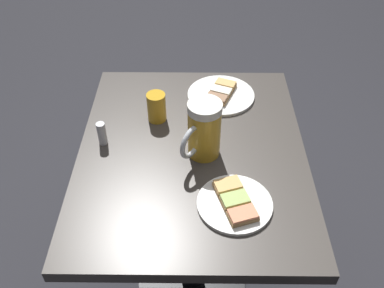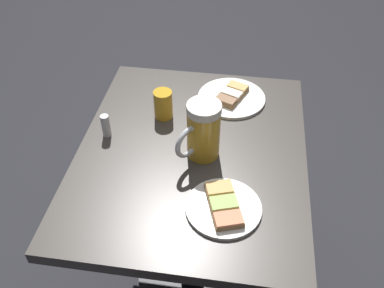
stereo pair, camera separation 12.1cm
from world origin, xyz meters
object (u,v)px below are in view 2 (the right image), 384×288
beer_mug (202,131)px  beer_glass_small (163,104)px  salt_shaker (106,126)px  plate_far (224,206)px  plate_near (231,97)px

beer_mug → beer_glass_small: 0.22m
beer_mug → salt_shaker: (0.04, 0.30, -0.05)m
beer_glass_small → plate_far: bearing=-147.3°
beer_mug → salt_shaker: beer_mug is taller
plate_far → beer_mug: beer_mug is taller
salt_shaker → plate_far: bearing=-121.7°
plate_near → beer_glass_small: beer_glass_small is taller
beer_mug → plate_near: bearing=-13.0°
salt_shaker → plate_near: bearing=-56.4°
plate_near → beer_mug: beer_mug is taller
beer_glass_small → salt_shaker: beer_glass_small is taller
plate_near → beer_mug: bearing=167.0°
plate_far → salt_shaker: 0.44m
plate_far → beer_glass_small: beer_glass_small is taller
beer_mug → plate_far: bearing=-157.4°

